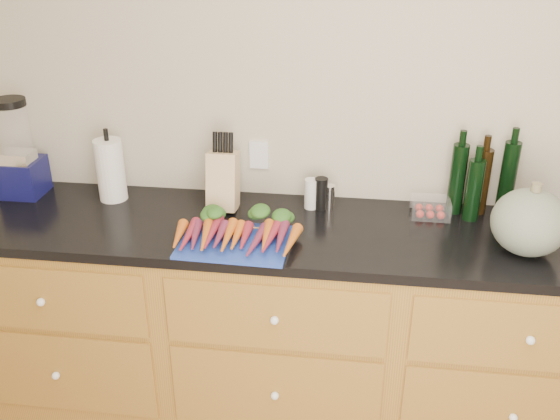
# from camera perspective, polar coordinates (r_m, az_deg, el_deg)

# --- Properties ---
(wall_back) EXTENTS (4.10, 0.05, 2.60)m
(wall_back) POSITION_cam_1_polar(r_m,az_deg,el_deg) (2.61, 11.35, 8.26)
(wall_back) COLOR #BEB59E
(wall_back) RESTS_ON ground
(cabinets) EXTENTS (3.60, 0.64, 0.90)m
(cabinets) POSITION_cam_1_polar(r_m,az_deg,el_deg) (2.71, 10.10, -11.26)
(cabinets) COLOR brown
(cabinets) RESTS_ON ground
(countertop) EXTENTS (3.64, 0.62, 0.04)m
(countertop) POSITION_cam_1_polar(r_m,az_deg,el_deg) (2.46, 10.95, -2.51)
(countertop) COLOR black
(countertop) RESTS_ON cabinets
(cutting_board) EXTENTS (0.42, 0.32, 0.01)m
(cutting_board) POSITION_cam_1_polar(r_m,az_deg,el_deg) (2.34, -4.14, -2.93)
(cutting_board) COLOR #1F3CA7
(cutting_board) RESTS_ON countertop
(carrots) EXTENTS (0.46, 0.32, 0.06)m
(carrots) POSITION_cam_1_polar(r_m,az_deg,el_deg) (2.36, -3.99, -1.87)
(carrots) COLOR #D16218
(carrots) RESTS_ON cutting_board
(squash) EXTENTS (0.27, 0.27, 0.24)m
(squash) POSITION_cam_1_polar(r_m,az_deg,el_deg) (2.40, 21.86, -1.04)
(squash) COLOR #586454
(squash) RESTS_ON countertop
(blender_appliance) EXTENTS (0.17, 0.17, 0.43)m
(blender_appliance) POSITION_cam_1_polar(r_m,az_deg,el_deg) (2.89, -22.80, 4.75)
(blender_appliance) COLOR #0F1047
(blender_appliance) RESTS_ON countertop
(paper_towel) EXTENTS (0.12, 0.12, 0.27)m
(paper_towel) POSITION_cam_1_polar(r_m,az_deg,el_deg) (2.73, -15.23, 3.54)
(paper_towel) COLOR white
(paper_towel) RESTS_ON countertop
(knife_block) EXTENTS (0.12, 0.12, 0.24)m
(knife_block) POSITION_cam_1_polar(r_m,az_deg,el_deg) (2.58, -5.21, 2.68)
(knife_block) COLOR tan
(knife_block) RESTS_ON countertop
(grinder_salt) EXTENTS (0.06, 0.06, 0.13)m
(grinder_salt) POSITION_cam_1_polar(r_m,az_deg,el_deg) (2.58, 2.86, 1.50)
(grinder_salt) COLOR silver
(grinder_salt) RESTS_ON countertop
(grinder_pepper) EXTENTS (0.05, 0.05, 0.14)m
(grinder_pepper) POSITION_cam_1_polar(r_m,az_deg,el_deg) (2.58, 3.78, 1.52)
(grinder_pepper) COLOR black
(grinder_pepper) RESTS_ON countertop
(canister_chrome) EXTENTS (0.05, 0.05, 0.11)m
(canister_chrome) POSITION_cam_1_polar(r_m,az_deg,el_deg) (2.59, 4.53, 1.18)
(canister_chrome) COLOR white
(canister_chrome) RESTS_ON countertop
(tomato_box) EXTENTS (0.15, 0.12, 0.07)m
(tomato_box) POSITION_cam_1_polar(r_m,az_deg,el_deg) (2.60, 13.58, 0.23)
(tomato_box) COLOR white
(tomato_box) RESTS_ON countertop
(bottles) EXTENTS (0.26, 0.13, 0.31)m
(bottles) POSITION_cam_1_polar(r_m,az_deg,el_deg) (2.62, 17.87, 2.44)
(bottles) COLOR black
(bottles) RESTS_ON countertop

